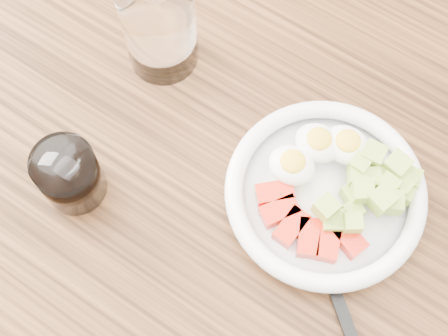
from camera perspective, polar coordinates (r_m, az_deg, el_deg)
The scene contains 6 objects.
ground at distance 1.51m, azimuth 0.11°, elevation -11.71°, with size 4.00×4.00×0.00m, color brown.
dining_table at distance 0.86m, azimuth 0.19°, elevation -4.06°, with size 1.50×0.90×0.77m.
bowl at distance 0.75m, azimuth 9.45°, elevation -1.98°, with size 0.24×0.24×0.06m.
fork at distance 0.73m, azimuth 11.37°, elevation -14.43°, with size 0.17×0.14×0.01m.
water_glass at distance 0.78m, azimuth -6.03°, elevation 13.37°, with size 0.09×0.09×0.16m, color white.
coffee_glass at distance 0.75m, azimuth -13.94°, elevation -0.66°, with size 0.07×0.07×0.08m.
Camera 1 is at (0.14, -0.22, 1.49)m, focal length 50.00 mm.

